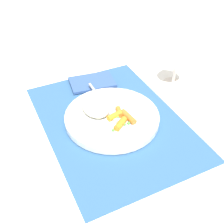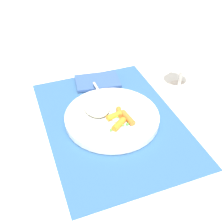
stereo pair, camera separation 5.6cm
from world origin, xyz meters
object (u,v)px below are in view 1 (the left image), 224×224
object	(u,v)px
carrot_portion	(121,118)
napkin	(92,82)
wine_glass	(178,51)
plate	(112,117)
rice_mound	(96,107)
fork	(106,105)

from	to	relation	value
carrot_portion	napkin	bearing A→B (deg)	177.86
carrot_portion	wine_glass	world-z (taller)	wine_glass
plate	carrot_portion	size ratio (longest dim) A/B	3.05
plate	rice_mound	size ratio (longest dim) A/B	2.66
plate	fork	size ratio (longest dim) A/B	1.30
plate	carrot_portion	xyz separation A→B (m)	(0.03, 0.01, 0.02)
rice_mound	carrot_portion	world-z (taller)	rice_mound
carrot_portion	napkin	world-z (taller)	carrot_portion
rice_mound	carrot_portion	bearing A→B (deg)	35.86
plate	carrot_portion	bearing A→B (deg)	24.13
carrot_portion	napkin	size ratio (longest dim) A/B	0.60
napkin	carrot_portion	bearing A→B (deg)	-2.14
rice_mound	napkin	xyz separation A→B (m)	(-0.16, 0.06, -0.03)
fork	wine_glass	world-z (taller)	wine_glass
fork	wine_glass	bearing A→B (deg)	99.86
rice_mound	wine_glass	bearing A→B (deg)	100.06
wine_glass	napkin	xyz separation A→B (m)	(-0.11, -0.24, -0.11)
carrot_portion	fork	distance (m)	0.07
carrot_portion	fork	xyz separation A→B (m)	(-0.07, -0.01, -0.01)
wine_glass	rice_mound	bearing A→B (deg)	-79.94
fork	napkin	size ratio (longest dim) A/B	1.40
plate	napkin	xyz separation A→B (m)	(-0.19, 0.02, -0.01)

